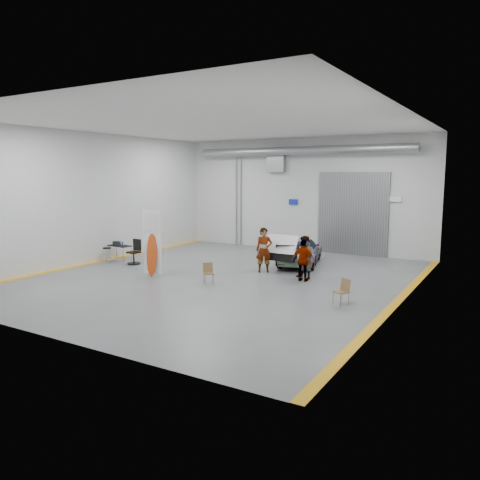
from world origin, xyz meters
The scene contains 13 objects.
ground centered at (0.00, 0.00, 0.00)m, with size 16.00×16.00×0.00m, color #55585C.
room_shell centered at (0.24, 2.22, 4.08)m, with size 14.02×16.18×6.01m.
sedan_car centered at (1.54, 4.24, 0.61)m, with size 1.73×4.24×1.23m, color white.
person_a centered at (0.97, 1.82, 0.94)m, with size 0.69×0.45×1.89m, color #8A674B.
person_b centered at (2.95, 1.56, 0.85)m, with size 0.83×0.64×1.71m, color slate.
person_c centered at (3.06, 1.11, 0.81)m, with size 0.94×0.39×1.62m, color brown.
surfboard_display centered at (-2.59, -1.18, 1.14)m, with size 0.79×0.34×2.82m.
folding_chair_near centered at (0.18, -1.12, 0.25)m, with size 0.52×0.58×0.79m.
folding_chair_far centered at (5.40, -1.34, 0.26)m, with size 0.53×0.57×0.83m.
shop_stool centered at (-6.06, -0.28, 0.38)m, with size 0.39×0.39×0.77m.
work_table centered at (-6.29, 0.69, 0.73)m, with size 1.19×0.67×0.94m.
office_chair centered at (-4.97, 0.38, 0.49)m, with size 0.60×0.60×1.12m.
trunk_lid centered at (1.54, 2.37, 1.25)m, with size 1.43×0.87×0.04m, color silver.
Camera 1 is at (10.01, -15.28, 4.10)m, focal length 35.00 mm.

